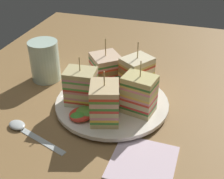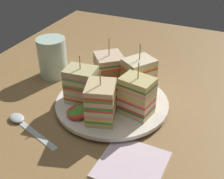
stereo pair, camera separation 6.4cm
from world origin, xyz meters
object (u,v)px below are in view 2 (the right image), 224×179
object	(u,v)px
sandwich_wedge_0	(82,85)
sandwich_wedge_1	(101,102)
plate	(112,103)
spoon	(22,122)
chip_pile	(103,99)
napkin	(132,164)
sandwich_wedge_3	(138,77)
sandwich_wedge_2	(137,96)
drinking_glass	(53,60)
sandwich_wedge_4	(109,71)

from	to	relation	value
sandwich_wedge_0	sandwich_wedge_1	size ratio (longest dim) A/B	1.00
plate	spoon	distance (cm)	19.62
chip_pile	napkin	bearing A→B (deg)	42.03
chip_pile	spoon	bearing A→B (deg)	-49.16
napkin	sandwich_wedge_1	bearing A→B (deg)	-129.15
plate	sandwich_wedge_3	world-z (taller)	sandwich_wedge_3
chip_pile	sandwich_wedge_1	bearing A→B (deg)	20.63
sandwich_wedge_0	napkin	xyz separation A→B (cm)	(12.05, 16.35, -5.24)
plate	sandwich_wedge_2	size ratio (longest dim) A/B	2.12
sandwich_wedge_0	drinking_glass	world-z (taller)	sandwich_wedge_0
sandwich_wedge_2	sandwich_wedge_3	xyz separation A→B (cm)	(-6.93, -2.19, 0.21)
chip_pile	sandwich_wedge_2	bearing A→B (deg)	88.55
sandwich_wedge_0	chip_pile	size ratio (longest dim) A/B	1.51
sandwich_wedge_2	sandwich_wedge_4	world-z (taller)	sandwich_wedge_4
sandwich_wedge_3	spoon	distance (cm)	26.69
sandwich_wedge_4	spoon	distance (cm)	22.54
sandwich_wedge_4	sandwich_wedge_2	bearing A→B (deg)	11.75
plate	sandwich_wedge_4	xyz separation A→B (cm)	(-5.70, -3.26, 4.58)
plate	chip_pile	xyz separation A→B (cm)	(1.63, -1.32, 1.82)
sandwich_wedge_0	sandwich_wedge_3	size ratio (longest dim) A/B	0.88
sandwich_wedge_3	sandwich_wedge_4	size ratio (longest dim) A/B	1.03
plate	sandwich_wedge_0	world-z (taller)	sandwich_wedge_0
napkin	drinking_glass	distance (cm)	37.15
sandwich_wedge_2	spoon	distance (cm)	24.34
sandwich_wedge_3	chip_pile	size ratio (longest dim) A/B	1.71
chip_pile	napkin	distance (cm)	17.44
sandwich_wedge_3	sandwich_wedge_4	bearing A→B (deg)	-60.12
plate	sandwich_wedge_0	size ratio (longest dim) A/B	2.27
sandwich_wedge_0	chip_pile	distance (cm)	5.57
sandwich_wedge_2	drinking_glass	xyz separation A→B (cm)	(-8.78, -26.15, -1.31)
plate	spoon	xyz separation A→B (cm)	(13.10, -14.60, -0.54)
sandwich_wedge_4	spoon	bearing A→B (deg)	-71.20
sandwich_wedge_1	sandwich_wedge_4	size ratio (longest dim) A/B	0.91
chip_pile	drinking_glass	xyz separation A→B (cm)	(-8.59, -18.51, 1.62)
sandwich_wedge_1	sandwich_wedge_3	distance (cm)	12.21
sandwich_wedge_3	sandwich_wedge_2	bearing A→B (deg)	51.97
spoon	sandwich_wedge_2	bearing A→B (deg)	-132.70
sandwich_wedge_4	napkin	xyz separation A→B (cm)	(20.15, 13.49, -5.28)
sandwich_wedge_4	spoon	size ratio (longest dim) A/B	0.81
plate	napkin	bearing A→B (deg)	35.31
plate	sandwich_wedge_0	distance (cm)	7.99
sandwich_wedge_2	napkin	size ratio (longest dim) A/B	1.03
sandwich_wedge_2	drinking_glass	distance (cm)	27.62
sandwich_wedge_3	spoon	bearing A→B (deg)	-11.35
plate	chip_pile	world-z (taller)	chip_pile
sandwich_wedge_3	napkin	xyz separation A→B (cm)	(19.56, 6.11, -5.64)
plate	sandwich_wedge_2	bearing A→B (deg)	73.92
sandwich_wedge_0	sandwich_wedge_1	xyz separation A→B (cm)	(4.15, 6.64, 0.05)
chip_pile	drinking_glass	distance (cm)	20.47
plate	spoon	size ratio (longest dim) A/B	1.67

